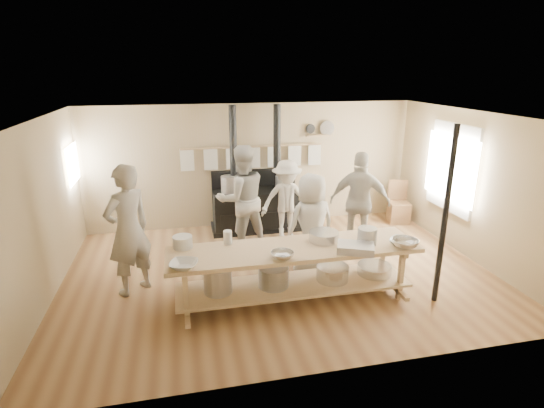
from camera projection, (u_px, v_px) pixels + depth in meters
name	position (u px, v px, depth m)	size (l,w,h in m)	color
ground	(279.00, 273.00, 7.14)	(7.00, 7.00, 0.00)	brown
room_shell	(280.00, 179.00, 6.64)	(7.00, 7.00, 7.00)	tan
window_right	(452.00, 168.00, 7.95)	(0.09, 1.50, 1.65)	beige
left_opening	(73.00, 164.00, 7.81)	(0.00, 0.90, 0.90)	white
stove	(256.00, 205.00, 8.95)	(1.90, 0.75, 2.60)	black
towel_rail	(253.00, 154.00, 8.89)	(3.00, 0.04, 0.47)	tan
back_wall_shelf	(320.00, 131.00, 9.09)	(0.63, 0.14, 0.32)	tan
prep_table	(293.00, 268.00, 6.14)	(3.60, 0.90, 0.85)	tan
support_post	(445.00, 218.00, 5.91)	(0.08, 0.08, 2.60)	black
cook_far_left	(128.00, 230.00, 6.26)	(0.73, 0.48, 2.00)	#A29C90
cook_left	(242.00, 199.00, 7.79)	(0.97, 0.75, 1.99)	#A29C90
cook_center	(311.00, 225.00, 6.89)	(0.84, 0.54, 1.71)	#A29C90
cook_right	(360.00, 202.00, 7.80)	(1.10, 0.46, 1.87)	#A29C90
cook_by_window	(287.00, 200.00, 8.36)	(1.04, 0.59, 1.60)	#A29C90
chair	(398.00, 210.00, 9.41)	(0.51, 0.51, 0.92)	brown
bowl_white_a	(184.00, 265.00, 5.41)	(0.36, 0.36, 0.09)	silver
bowl_steel_a	(282.00, 255.00, 5.67)	(0.31, 0.31, 0.10)	silver
bowl_white_b	(403.00, 243.00, 6.09)	(0.38, 0.38, 0.09)	silver
bowl_steel_b	(405.00, 243.00, 6.04)	(0.37, 0.37, 0.12)	silver
roasting_pan	(356.00, 248.00, 5.88)	(0.50, 0.33, 0.11)	#B2B2B7
mixing_bowl_large	(324.00, 236.00, 6.26)	(0.44, 0.44, 0.14)	silver
bucket_galv	(367.00, 236.00, 6.11)	(0.27, 0.27, 0.25)	gray
deep_bowl_enamel	(183.00, 242.00, 6.01)	(0.28, 0.28, 0.17)	silver
pitcher	(228.00, 237.00, 6.14)	(0.13, 0.13, 0.20)	silver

